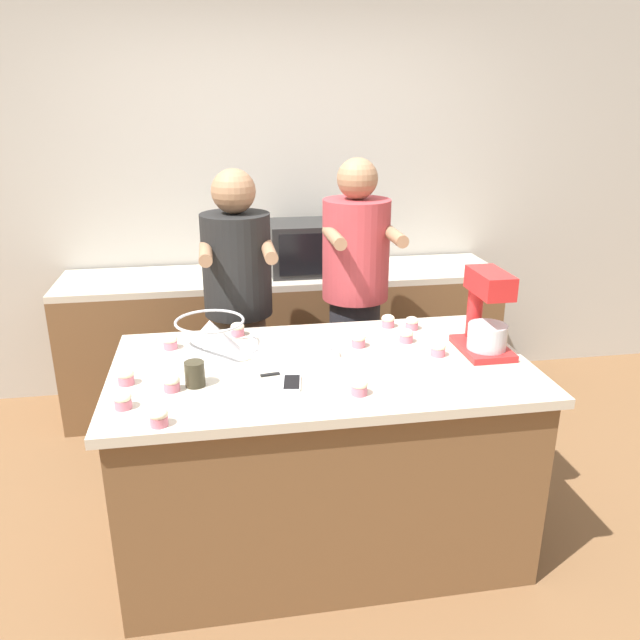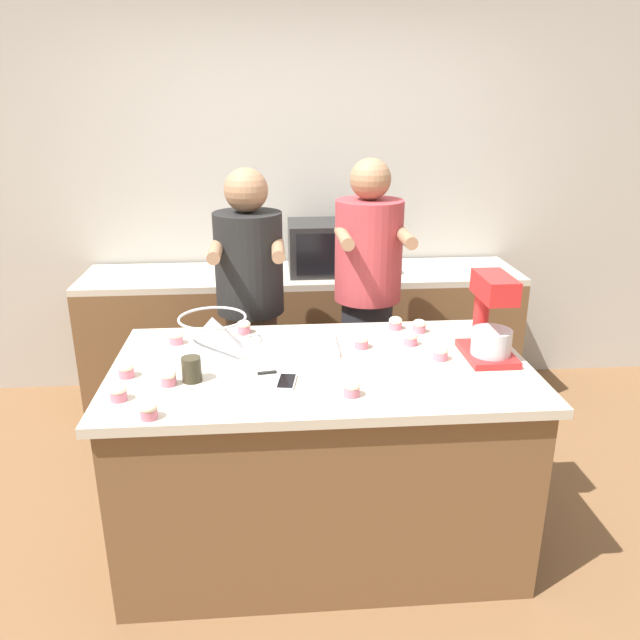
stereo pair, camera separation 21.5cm
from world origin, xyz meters
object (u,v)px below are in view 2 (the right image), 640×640
at_px(cupcake_5, 411,338).
at_px(cupcake_1, 149,410).
at_px(person_left, 251,315).
at_px(person_right, 367,308).
at_px(cupcake_4, 168,377).
at_px(stand_mixer, 490,322).
at_px(cupcake_9, 244,326).
at_px(cell_phone, 287,382).
at_px(cupcake_11, 361,341).
at_px(microwave_oven, 332,247).
at_px(cupcake_10, 440,352).
at_px(cupcake_8, 419,326).
at_px(drinking_glass, 192,369).
at_px(mixing_bowl, 213,333).
at_px(cupcake_6, 352,388).
at_px(cupcake_0, 176,337).
at_px(knife, 280,371).
at_px(cupcake_7, 126,370).
at_px(cupcake_3, 118,392).
at_px(cupcake_2, 395,323).
at_px(baking_tray, 295,345).

bearing_deg(cupcake_5, cupcake_1, -150.37).
distance_m(person_left, cupcake_1, 1.25).
xyz_separation_m(person_right, cupcake_4, (-0.93, -0.93, 0.05)).
xyz_separation_m(stand_mixer, cupcake_9, (-1.07, 0.38, -0.13)).
distance_m(person_left, person_right, 0.63).
bearing_deg(cell_phone, cupcake_11, 44.41).
xyz_separation_m(microwave_oven, cupcake_11, (0.00, -1.29, -0.13)).
relative_size(cupcake_4, cupcake_9, 1.00).
relative_size(person_left, cupcake_10, 25.06).
relative_size(person_left, cupcake_8, 25.06).
xyz_separation_m(person_left, microwave_oven, (0.51, 0.68, 0.21)).
distance_m(person_right, cupcake_9, 0.76).
relative_size(cell_phone, drinking_glass, 1.52).
distance_m(mixing_bowl, cupcake_6, 0.74).
relative_size(mixing_bowl, cupcake_9, 4.62).
relative_size(drinking_glass, cupcake_0, 1.54).
distance_m(cupcake_9, cupcake_11, 0.59).
relative_size(knife, cupcake_7, 3.37).
height_order(stand_mixer, cupcake_11, stand_mixer).
relative_size(drinking_glass, cupcake_3, 1.54).
bearing_deg(cupcake_2, cupcake_4, -151.64).
bearing_deg(stand_mixer, cupcake_8, 124.70).
height_order(mixing_bowl, cupcake_2, mixing_bowl).
bearing_deg(cupcake_1, cupcake_5, 29.63).
relative_size(cupcake_0, cupcake_10, 1.00).
bearing_deg(cupcake_11, cupcake_8, 30.10).
xyz_separation_m(mixing_bowl, cell_phone, (0.31, -0.35, -0.08)).
relative_size(knife, cupcake_1, 3.37).
bearing_deg(knife, cell_phone, -77.99).
distance_m(drinking_glass, cupcake_5, 1.00).
distance_m(cupcake_4, cupcake_6, 0.72).
relative_size(mixing_bowl, cupcake_0, 4.62).
distance_m(cupcake_3, cupcake_4, 0.20).
bearing_deg(knife, stand_mixer, 5.46).
relative_size(cell_phone, cupcake_7, 2.35).
height_order(cupcake_6, cupcake_7, same).
bearing_deg(cupcake_2, baking_tray, -157.25).
distance_m(knife, cupcake_10, 0.70).
relative_size(cupcake_2, cupcake_7, 1.00).
height_order(person_right, stand_mixer, person_right).
xyz_separation_m(stand_mixer, cupcake_6, (-0.64, -0.32, -0.13)).
bearing_deg(cupcake_6, baking_tray, 111.73).
relative_size(stand_mixer, microwave_oven, 0.67).
height_order(cell_phone, drinking_glass, drinking_glass).
xyz_separation_m(person_right, cupcake_6, (-0.23, -1.08, 0.05)).
distance_m(cupcake_5, cupcake_8, 0.18).
distance_m(baking_tray, cupcake_0, 0.55).
bearing_deg(microwave_oven, cupcake_3, -119.42).
bearing_deg(cupcake_9, cupcake_5, -15.86).
bearing_deg(cupcake_6, cupcake_10, 36.48).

